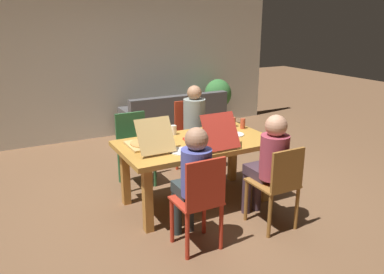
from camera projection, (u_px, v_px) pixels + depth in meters
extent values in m
plane|color=brown|center=(196.00, 202.00, 4.62)|extent=(20.00, 20.00, 0.00)
cube|color=beige|center=(112.00, 61.00, 6.90)|extent=(6.54, 0.12, 2.74)
cube|color=#B88133|center=(196.00, 143.00, 4.40)|extent=(1.76, 0.97, 0.05)
cube|color=#B87B35|center=(148.00, 200.00, 3.89)|extent=(0.09, 0.09, 0.71)
cube|color=#B87B35|center=(265.00, 173.00, 4.56)|extent=(0.09, 0.09, 0.71)
cube|color=#B87B35|center=(125.00, 176.00, 4.48)|extent=(0.09, 0.09, 0.71)
cube|color=#B87B35|center=(233.00, 155.00, 5.15)|extent=(0.09, 0.09, 0.71)
cylinder|color=#B3351B|center=(212.00, 157.00, 5.44)|extent=(0.04, 0.04, 0.47)
cylinder|color=#B3351B|center=(187.00, 161.00, 5.26)|extent=(0.04, 0.04, 0.47)
cylinder|color=#B3351B|center=(201.00, 150.00, 5.71)|extent=(0.04, 0.04, 0.47)
cylinder|color=#B3351B|center=(177.00, 154.00, 5.54)|extent=(0.04, 0.04, 0.47)
cube|color=#B3351B|center=(194.00, 139.00, 5.42)|extent=(0.45, 0.38, 0.02)
cube|color=#B3351B|center=(188.00, 118.00, 5.49)|extent=(0.43, 0.03, 0.51)
cylinder|color=#333135|center=(208.00, 160.00, 5.29)|extent=(0.10, 0.10, 0.49)
cylinder|color=#333135|center=(199.00, 162.00, 5.22)|extent=(0.10, 0.10, 0.49)
cube|color=#333135|center=(199.00, 138.00, 5.28)|extent=(0.27, 0.29, 0.11)
cylinder|color=gray|center=(194.00, 117.00, 5.32)|extent=(0.30, 0.30, 0.51)
sphere|color=#A57757|center=(194.00, 93.00, 5.22)|extent=(0.20, 0.20, 0.20)
cylinder|color=#B9301E|center=(172.00, 220.00, 3.73)|extent=(0.04, 0.04, 0.47)
cylinder|color=#B9301E|center=(204.00, 212.00, 3.89)|extent=(0.04, 0.04, 0.47)
cylinder|color=#B9301E|center=(187.00, 237.00, 3.45)|extent=(0.04, 0.04, 0.47)
cylinder|color=#B9301E|center=(221.00, 227.00, 3.62)|extent=(0.04, 0.04, 0.47)
cube|color=#B9301E|center=(196.00, 200.00, 3.60)|extent=(0.42, 0.38, 0.02)
cube|color=#B9301E|center=(206.00, 184.00, 3.38)|extent=(0.39, 0.03, 0.45)
cylinder|color=#2C3636|center=(177.00, 212.00, 3.87)|extent=(0.10, 0.10, 0.49)
cylinder|color=#2C3636|center=(189.00, 209.00, 3.94)|extent=(0.10, 0.10, 0.49)
cube|color=#2C3636|center=(189.00, 189.00, 3.71)|extent=(0.26, 0.30, 0.11)
cylinder|color=#4D53A3|center=(196.00, 172.00, 3.51)|extent=(0.29, 0.29, 0.45)
sphere|color=#A8795C|center=(196.00, 139.00, 3.42)|extent=(0.21, 0.21, 0.21)
cylinder|color=#91602A|center=(246.00, 200.00, 4.14)|extent=(0.04, 0.04, 0.47)
cylinder|color=#91602A|center=(272.00, 194.00, 4.30)|extent=(0.04, 0.04, 0.47)
cylinder|color=#91602A|center=(270.00, 216.00, 3.81)|extent=(0.04, 0.04, 0.47)
cylinder|color=#91602A|center=(297.00, 208.00, 3.96)|extent=(0.04, 0.04, 0.47)
cube|color=#91602A|center=(272.00, 183.00, 3.98)|extent=(0.41, 0.45, 0.02)
cube|color=#91602A|center=(288.00, 170.00, 3.74)|extent=(0.39, 0.03, 0.42)
cylinder|color=#402E38|center=(247.00, 193.00, 4.30)|extent=(0.10, 0.10, 0.49)
cylinder|color=#402E38|center=(257.00, 190.00, 4.36)|extent=(0.10, 0.10, 0.49)
cube|color=#402E38|center=(262.00, 172.00, 4.11)|extent=(0.26, 0.35, 0.11)
cylinder|color=#9E3B4B|center=(274.00, 157.00, 3.89)|extent=(0.29, 0.29, 0.46)
sphere|color=tan|center=(276.00, 126.00, 3.79)|extent=(0.22, 0.22, 0.22)
cylinder|color=#31693A|center=(155.00, 169.00, 4.98)|extent=(0.04, 0.04, 0.47)
cylinder|color=#31693A|center=(128.00, 175.00, 4.82)|extent=(0.04, 0.04, 0.47)
cylinder|color=#31693A|center=(145.00, 161.00, 5.27)|extent=(0.04, 0.04, 0.47)
cylinder|color=#31693A|center=(120.00, 166.00, 5.11)|extent=(0.04, 0.04, 0.47)
cube|color=#31693A|center=(136.00, 150.00, 4.97)|extent=(0.42, 0.40, 0.02)
cube|color=#31693A|center=(131.00, 129.00, 5.06)|extent=(0.40, 0.03, 0.45)
cube|color=red|center=(206.00, 141.00, 4.37)|extent=(0.40, 0.40, 0.02)
cylinder|color=#C68734|center=(206.00, 139.00, 4.37)|extent=(0.36, 0.36, 0.01)
cube|color=red|center=(221.00, 131.00, 4.06)|extent=(0.40, 0.20, 0.36)
cube|color=tan|center=(146.00, 144.00, 4.25)|extent=(0.39, 0.39, 0.02)
cylinder|color=#CA8C46|center=(146.00, 143.00, 4.24)|extent=(0.34, 0.34, 0.01)
cube|color=tan|center=(155.00, 136.00, 3.95)|extent=(0.39, 0.20, 0.34)
cylinder|color=white|center=(212.00, 131.00, 4.77)|extent=(0.23, 0.23, 0.01)
cylinder|color=white|center=(182.00, 151.00, 4.05)|extent=(0.26, 0.26, 0.01)
cylinder|color=white|center=(235.00, 134.00, 4.63)|extent=(0.23, 0.23, 0.01)
cylinder|color=silver|center=(174.00, 130.00, 4.63)|extent=(0.07, 0.07, 0.11)
cylinder|color=#B25033|center=(233.00, 122.00, 4.97)|extent=(0.08, 0.08, 0.12)
cylinder|color=#E6C959|center=(220.00, 121.00, 4.97)|extent=(0.07, 0.07, 0.14)
cylinder|color=#BA472B|center=(243.00, 124.00, 4.88)|extent=(0.06, 0.06, 0.13)
cube|color=#4C4B4C|center=(173.00, 126.00, 7.10)|extent=(1.85, 0.76, 0.41)
cube|color=#4C4B4C|center=(180.00, 107.00, 6.72)|extent=(1.85, 0.16, 0.42)
cube|color=#4C4B4C|center=(130.00, 116.00, 6.64)|extent=(0.20, 0.73, 0.18)
cube|color=#4C4B4C|center=(212.00, 106.00, 7.38)|extent=(0.20, 0.73, 0.18)
cylinder|color=#575162|center=(217.00, 119.00, 7.74)|extent=(0.35, 0.35, 0.31)
cylinder|color=brown|center=(218.00, 108.00, 7.67)|extent=(0.05, 0.05, 0.16)
ellipsoid|color=#387839|center=(218.00, 94.00, 7.58)|extent=(0.53, 0.53, 0.58)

